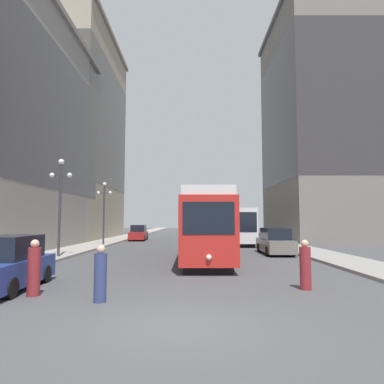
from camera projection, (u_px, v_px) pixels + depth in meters
The scene contains 15 objects.
ground_plane at pixel (180, 325), 7.66m from camera, with size 200.00×200.00×0.00m, color #424244.
sidewalk_left at pixel (126, 237), 47.51m from camera, with size 3.05×120.00×0.15m, color gray.
sidewalk_right at pixel (253, 237), 47.54m from camera, with size 3.05×120.00×0.15m, color gray.
streetcar at pixel (203, 225), 20.46m from camera, with size 2.66×12.20×3.89m.
transit_bus at pixel (234, 224), 35.09m from camera, with size 2.71×12.07×3.45m.
parked_car_left_near at pixel (138, 233), 40.35m from camera, with size 1.95×4.40×1.82m.
parked_car_left_mid at pixel (5, 265), 11.61m from camera, with size 2.02×4.43×1.82m.
parked_car_right_far at pixel (274, 242), 23.96m from camera, with size 1.92×4.88×1.82m.
pedestrian_crossing_near at pixel (33, 270), 10.69m from camera, with size 0.39×0.39×1.74m.
pedestrian_crossing_far at pixel (100, 275), 9.88m from camera, with size 0.36×0.36×1.63m.
pedestrian_on_sidewalk at pixel (304, 266), 11.67m from camera, with size 0.38×0.38×1.68m.
lamp_post_left_near at pixel (59, 193), 21.30m from camera, with size 1.41×0.36×6.05m.
lamp_post_left_far at pixel (103, 204), 31.92m from camera, with size 1.41×0.36×5.77m.
building_left_midblock at pixel (57, 132), 44.78m from camera, with size 14.45×19.70×27.01m.
building_right_corner at pixel (335, 124), 41.45m from camera, with size 15.23×17.03×27.17m.
Camera 1 is at (0.25, -7.88, 2.34)m, focal length 32.02 mm.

